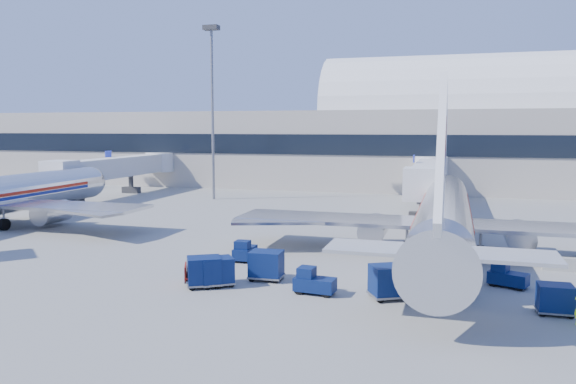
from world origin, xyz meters
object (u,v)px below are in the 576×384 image
(mast_west, at_px, (212,87))
(cart_solo_near, at_px, (390,281))
(cart_open_red, at_px, (205,277))
(tug_lead, at_px, (313,282))
(jetbridge_near, at_px, (428,174))
(jetbridge_mid, at_px, (122,167))
(cart_train_b, at_px, (217,271))
(cart_train_a, at_px, (266,265))
(airliner_main, at_px, (444,217))
(tug_right, at_px, (507,276))
(cart_solo_far, at_px, (555,298))
(barrier_near, at_px, (566,264))
(tug_left, at_px, (244,251))
(cart_train_c, at_px, (204,271))

(mast_west, xyz_separation_m, cart_solo_near, (27.34, -37.46, -13.78))
(cart_open_red, bearing_deg, tug_lead, -24.54)
(cart_open_red, bearing_deg, jetbridge_near, 48.79)
(jetbridge_near, bearing_deg, jetbridge_mid, 180.00)
(jetbridge_mid, xyz_separation_m, cart_train_b, (31.47, -38.70, -3.00))
(jetbridge_mid, relative_size, cart_train_a, 12.82)
(mast_west, relative_size, tug_lead, 9.30)
(airliner_main, relative_size, tug_right, 15.02)
(jetbridge_mid, distance_m, tug_lead, 53.82)
(cart_solo_near, distance_m, cart_open_red, 11.17)
(cart_train_b, bearing_deg, mast_west, 77.86)
(cart_train_a, distance_m, cart_open_red, 3.90)
(jetbridge_near, xyz_separation_m, jetbridge_mid, (-42.00, 0.00, 0.00))
(cart_train_b, relative_size, cart_solo_near, 0.93)
(cart_solo_far, bearing_deg, barrier_near, 75.06)
(cart_train_b, bearing_deg, barrier_near, -11.08)
(jetbridge_near, distance_m, tug_right, 34.62)
(airliner_main, bearing_deg, jetbridge_near, 95.22)
(tug_left, height_order, cart_open_red, tug_left)
(tug_lead, xyz_separation_m, cart_solo_near, (4.32, 0.29, 0.31))
(airliner_main, bearing_deg, tug_right, -63.14)
(cart_train_c, bearing_deg, jetbridge_near, 44.65)
(jetbridge_near, xyz_separation_m, cart_solo_near, (-0.26, -38.26, -2.92))
(jetbridge_mid, relative_size, cart_solo_far, 15.03)
(tug_right, height_order, cart_open_red, tug_right)
(jetbridge_near, bearing_deg, cart_train_b, -105.23)
(cart_train_b, distance_m, cart_open_red, 1.01)
(tug_left, height_order, cart_train_c, cart_train_c)
(tug_right, xyz_separation_m, cart_train_c, (-17.44, -5.19, 0.31))
(tug_left, xyz_separation_m, cart_train_b, (0.77, -6.63, 0.24))
(barrier_near, height_order, tug_right, tug_right)
(cart_train_b, xyz_separation_m, cart_solo_near, (10.28, 0.44, 0.08))
(tug_right, bearing_deg, barrier_near, 72.04)
(tug_left, distance_m, cart_train_a, 5.51)
(tug_left, bearing_deg, mast_west, 26.44)
(cart_solo_near, bearing_deg, tug_right, 5.42)
(mast_west, distance_m, cart_solo_near, 48.38)
(cart_train_a, distance_m, cart_train_c, 3.99)
(cart_solo_far, bearing_deg, cart_train_b, 178.37)
(airliner_main, xyz_separation_m, cart_train_c, (-13.60, -12.78, -1.96))
(mast_west, relative_size, cart_train_a, 10.53)
(cart_solo_far, bearing_deg, cart_open_red, 177.99)
(jetbridge_mid, bearing_deg, cart_train_b, -50.89)
(barrier_near, bearing_deg, cart_train_b, -154.70)
(airliner_main, height_order, jetbridge_near, airliner_main)
(mast_west, height_order, cart_train_a, mast_west)
(mast_west, distance_m, cart_train_c, 43.88)
(cart_train_b, bearing_deg, tug_right, -20.40)
(cart_train_c, bearing_deg, jetbridge_mid, 98.87)
(mast_west, xyz_separation_m, cart_train_a, (19.49, -35.75, -13.81))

